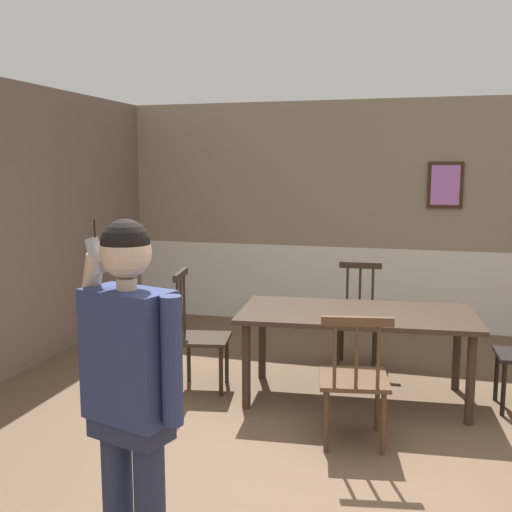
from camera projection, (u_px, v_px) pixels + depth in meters
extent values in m
plane|color=brown|center=(335.00, 470.00, 3.91)|extent=(8.14, 8.14, 0.00)
cube|color=gray|center=(382.00, 175.00, 7.17)|extent=(6.37, 0.12, 1.74)
cube|color=white|center=(379.00, 287.00, 7.37)|extent=(6.37, 0.14, 0.97)
cube|color=white|center=(380.00, 248.00, 7.27)|extent=(6.37, 0.05, 0.06)
cube|color=#382314|center=(445.00, 185.00, 6.92)|extent=(0.39, 0.03, 0.53)
cube|color=#CC78DF|center=(445.00, 185.00, 6.91)|extent=(0.31, 0.01, 0.45)
cube|color=#38281E|center=(357.00, 314.00, 5.01)|extent=(1.99, 1.10, 0.04)
cylinder|color=#38281E|center=(246.00, 366.00, 4.86)|extent=(0.07, 0.07, 0.71)
cylinder|color=#38281E|center=(471.00, 379.00, 4.55)|extent=(0.07, 0.07, 0.71)
cylinder|color=#38281E|center=(262.00, 340.00, 5.58)|extent=(0.07, 0.07, 0.71)
cylinder|color=#38281E|center=(457.00, 350.00, 5.27)|extent=(0.07, 0.07, 0.71)
cube|color=#2D2319|center=(204.00, 339.00, 5.29)|extent=(0.50, 0.50, 0.03)
cube|color=#2D2319|center=(180.00, 275.00, 5.22)|extent=(0.12, 0.44, 0.06)
cylinder|color=#2D2319|center=(184.00, 301.00, 5.39)|extent=(0.02, 0.02, 0.58)
cylinder|color=#2D2319|center=(181.00, 304.00, 5.26)|extent=(0.02, 0.02, 0.58)
cylinder|color=#2D2319|center=(178.00, 308.00, 5.13)|extent=(0.02, 0.02, 0.58)
cylinder|color=#2D2319|center=(227.00, 359.00, 5.47)|extent=(0.04, 0.04, 0.43)
cylinder|color=#2D2319|center=(221.00, 372.00, 5.13)|extent=(0.04, 0.04, 0.43)
cylinder|color=#2D2319|center=(189.00, 358.00, 5.51)|extent=(0.04, 0.04, 0.43)
cylinder|color=#2D2319|center=(181.00, 370.00, 5.16)|extent=(0.04, 0.04, 0.43)
cylinder|color=black|center=(503.00, 389.00, 4.73)|extent=(0.04, 0.04, 0.43)
cylinder|color=black|center=(496.00, 375.00, 5.04)|extent=(0.04, 0.04, 0.43)
cube|color=#2D2319|center=(358.00, 323.00, 5.85)|extent=(0.43, 0.43, 0.03)
cube|color=#2D2319|center=(361.00, 265.00, 5.95)|extent=(0.41, 0.05, 0.06)
cylinder|color=#2D2319|center=(373.00, 290.00, 5.96)|extent=(0.02, 0.02, 0.55)
cylinder|color=#2D2319|center=(360.00, 290.00, 5.98)|extent=(0.02, 0.02, 0.55)
cylinder|color=#2D2319|center=(347.00, 289.00, 6.01)|extent=(0.02, 0.02, 0.55)
cylinder|color=#2D2319|center=(374.00, 352.00, 5.69)|extent=(0.04, 0.04, 0.43)
cylinder|color=#2D2319|center=(339.00, 349.00, 5.76)|extent=(0.04, 0.04, 0.43)
cylinder|color=#2D2319|center=(375.00, 342.00, 6.00)|extent=(0.04, 0.04, 0.43)
cylinder|color=#2D2319|center=(342.00, 340.00, 6.08)|extent=(0.04, 0.04, 0.43)
cube|color=#513823|center=(354.00, 379.00, 4.25)|extent=(0.55, 0.55, 0.03)
cube|color=#513823|center=(357.00, 321.00, 3.97)|extent=(0.47, 0.12, 0.06)
cylinder|color=#513823|center=(335.00, 352.00, 4.01)|extent=(0.02, 0.02, 0.49)
cylinder|color=#513823|center=(357.00, 353.00, 4.00)|extent=(0.02, 0.02, 0.49)
cylinder|color=#513823|center=(378.00, 353.00, 3.99)|extent=(0.02, 0.02, 0.49)
cylinder|color=#513823|center=(325.00, 400.00, 4.49)|extent=(0.04, 0.04, 0.44)
cylinder|color=#513823|center=(377.00, 402.00, 4.45)|extent=(0.04, 0.04, 0.44)
cylinder|color=#513823|center=(326.00, 421.00, 4.12)|extent=(0.04, 0.04, 0.44)
cylinder|color=#513823|center=(383.00, 423.00, 4.08)|extent=(0.04, 0.04, 0.44)
cylinder|color=#282E49|center=(150.00, 511.00, 2.71)|extent=(0.14, 0.14, 0.82)
cylinder|color=#282E49|center=(118.00, 498.00, 2.81)|extent=(0.14, 0.14, 0.82)
cube|color=#282E49|center=(131.00, 425.00, 2.71)|extent=(0.40, 0.29, 0.12)
cube|color=navy|center=(129.00, 355.00, 2.66)|extent=(0.44, 0.32, 0.58)
cylinder|color=navy|center=(172.00, 361.00, 2.53)|extent=(0.09, 0.09, 0.55)
cylinder|color=beige|center=(93.00, 273.00, 2.69)|extent=(0.17, 0.16, 0.19)
cylinder|color=beige|center=(127.00, 284.00, 2.61)|extent=(0.09, 0.09, 0.05)
sphere|color=beige|center=(126.00, 253.00, 2.59)|extent=(0.22, 0.22, 0.22)
sphere|color=black|center=(125.00, 243.00, 2.59)|extent=(0.21, 0.21, 0.21)
cube|color=#B7B7BC|center=(96.00, 256.00, 2.65)|extent=(0.10, 0.06, 0.17)
cylinder|color=black|center=(94.00, 228.00, 2.63)|extent=(0.01, 0.01, 0.08)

